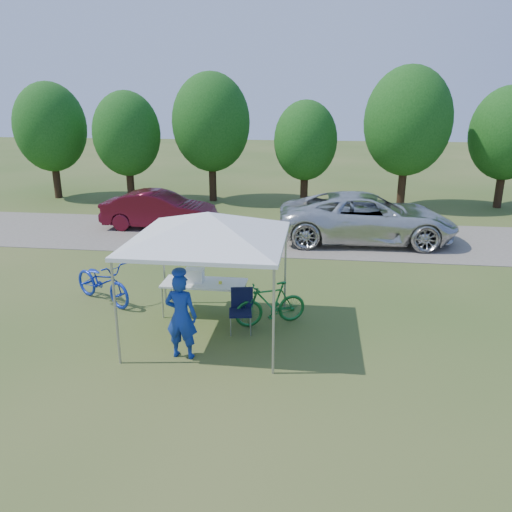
{
  "coord_description": "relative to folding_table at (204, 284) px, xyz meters",
  "views": [
    {
      "loc": [
        2.23,
        -9.74,
        4.99
      ],
      "look_at": [
        0.73,
        2.0,
        1.17
      ],
      "focal_mm": 35.0,
      "sensor_mm": 36.0,
      "label": 1
    }
  ],
  "objects": [
    {
      "name": "minivan",
      "position": [
        4.31,
        6.83,
        0.11
      ],
      "size": [
        6.26,
        3.08,
        1.71
      ],
      "primitive_type": "imported",
      "rotation": [
        0.0,
        0.0,
        1.61
      ],
      "color": "silver",
      "rests_on": "gravel_strip"
    },
    {
      "name": "sedan",
      "position": [
        -3.55,
        7.68,
        -0.02
      ],
      "size": [
        4.41,
        1.57,
        1.45
      ],
      "primitive_type": "imported",
      "rotation": [
        0.0,
        0.0,
        1.56
      ],
      "color": "#4F0D1A",
      "rests_on": "gravel_strip"
    },
    {
      "name": "treeline",
      "position": [
        0.07,
        13.06,
        2.77
      ],
      "size": [
        24.89,
        4.28,
        6.3
      ],
      "color": "#382314",
      "rests_on": "ground"
    },
    {
      "name": "gravel_strip",
      "position": [
        0.37,
        7.02,
        -0.75
      ],
      "size": [
        24.0,
        5.0,
        0.02
      ],
      "primitive_type": "cube",
      "color": "gray",
      "rests_on": "ground"
    },
    {
      "name": "folding_chair",
      "position": [
        0.99,
        -0.72,
        -0.2
      ],
      "size": [
        0.56,
        0.58,
        0.96
      ],
      "rotation": [
        0.0,
        0.0,
        0.17
      ],
      "color": "black",
      "rests_on": "ground"
    },
    {
      "name": "canopy",
      "position": [
        0.37,
        -0.98,
        1.89
      ],
      "size": [
        4.53,
        4.53,
        3.0
      ],
      "color": "#A5A5AA",
      "rests_on": "ground"
    },
    {
      "name": "folding_table",
      "position": [
        0.0,
        0.0,
        0.0
      ],
      "size": [
        1.96,
        0.82,
        0.81
      ],
      "color": "white",
      "rests_on": "ground"
    },
    {
      "name": "ice_cream_cup",
      "position": [
        0.39,
        -0.05,
        0.07
      ],
      "size": [
        0.08,
        0.08,
        0.06
      ],
      "primitive_type": "cylinder",
      "color": "yellow",
      "rests_on": "folding_table"
    },
    {
      "name": "cyclist",
      "position": [
        0.02,
        -2.08,
        0.12
      ],
      "size": [
        0.68,
        0.48,
        1.76
      ],
      "primitive_type": "imported",
      "rotation": [
        0.0,
        0.0,
        3.05
      ],
      "color": "navy",
      "rests_on": "ground"
    },
    {
      "name": "cooler",
      "position": [
        -0.23,
        -0.0,
        0.2
      ],
      "size": [
        0.44,
        0.3,
        0.32
      ],
      "color": "white",
      "rests_on": "folding_table"
    },
    {
      "name": "bike_blue",
      "position": [
        -2.71,
        0.39,
        -0.22
      ],
      "size": [
        2.14,
        1.69,
        1.09
      ],
      "primitive_type": "imported",
      "rotation": [
        0.0,
        0.0,
        1.03
      ],
      "color": "#142DB1",
      "rests_on": "ground"
    },
    {
      "name": "ground",
      "position": [
        0.37,
        -0.98,
        -0.76
      ],
      "size": [
        100.0,
        100.0,
        0.0
      ],
      "primitive_type": "plane",
      "color": "#2D5119",
      "rests_on": "ground"
    },
    {
      "name": "bike_green",
      "position": [
        1.61,
        -0.36,
        -0.26
      ],
      "size": [
        1.71,
        1.13,
        1.0
      ],
      "primitive_type": "imported",
      "rotation": [
        0.0,
        0.0,
        -1.14
      ],
      "color": "#186C2B",
      "rests_on": "ground"
    }
  ]
}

